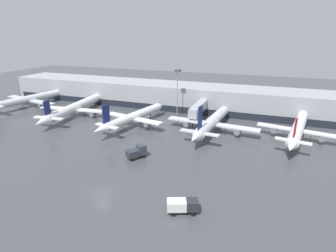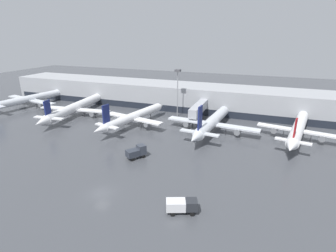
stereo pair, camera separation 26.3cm
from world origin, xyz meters
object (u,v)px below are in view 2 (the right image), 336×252
Objects in this scene: parked_jet_0 at (133,117)px; service_truck_1 at (137,152)px; parked_jet_1 at (212,122)px; parked_jet_5 at (31,99)px; parked_jet_4 at (298,129)px; parked_jet_3 at (75,108)px; apron_light_mast_2 at (178,79)px; service_truck_0 at (182,205)px.

service_truck_1 is (11.06, -19.31, -1.59)m from parked_jet_0.
parked_jet_1 is at bearing -69.41° from parked_jet_0.
parked_jet_1 is 0.88× the size of parked_jet_5.
parked_jet_4 is at bearing -19.73° from service_truck_1.
parked_jet_1 is 48.85m from parked_jet_3.
parked_jet_4 is at bearing -13.64° from apron_light_mast_2.
parked_jet_0 is at bearing 107.56° from parked_jet_4.
parked_jet_3 is at bearing 93.17° from service_truck_1.
parked_jet_1 is 21.02m from apron_light_mast_2.
service_truck_1 is at bearing -102.98° from parked_jet_5.
parked_jet_4 is 44.00m from service_truck_1.
parked_jet_5 is (-96.40, 1.01, -0.11)m from parked_jet_4.
parked_jet_5 is at bearing 99.74° from parked_jet_4.
parked_jet_4 is 45.33m from service_truck_0.
parked_jet_0 reaches higher than service_truck_1.
parked_jet_5 is 6.98× the size of service_truck_0.
parked_jet_1 is 6.17× the size of service_truck_0.
parked_jet_0 is 44.00m from service_truck_0.
parked_jet_5 is at bearing -172.13° from apron_light_mast_2.
service_truck_1 reaches higher than service_truck_0.
parked_jet_1 is 2.03× the size of apron_light_mast_2.
parked_jet_4 is at bearing -78.59° from parked_jet_1.
apron_light_mast_2 reaches higher than parked_jet_1.
service_truck_0 is (51.93, -37.85, -1.37)m from parked_jet_3.
service_truck_0 is at bearing -70.50° from apron_light_mast_2.
service_truck_0 is 22.16m from service_truck_1.
service_truck_1 is (-15.97, 15.37, 0.12)m from service_truck_0.
parked_jet_0 reaches higher than parked_jet_4.
service_truck_0 is 0.33× the size of apron_light_mast_2.
parked_jet_0 is 0.87× the size of parked_jet_5.
parked_jet_4 reaches higher than service_truck_1.
parked_jet_3 is at bearing -88.29° from parked_jet_5.
service_truck_0 is at bearing -132.00° from parked_jet_3.
parked_jet_0 is at bearing 106.60° from service_truck_0.
service_truck_0 is at bearing -169.68° from parked_jet_1.
service_truck_1 is at bearing -138.30° from parked_jet_0.
apron_light_mast_2 is at bearing 37.95° from service_truck_1.
parked_jet_4 is (71.94, 2.78, 0.46)m from parked_jet_3.
parked_jet_5 is at bearing 93.86° from parked_jet_0.
parked_jet_3 is at bearing 122.58° from service_truck_0.
parked_jet_4 reaches higher than parked_jet_3.
parked_jet_0 is 24.22m from parked_jet_1.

